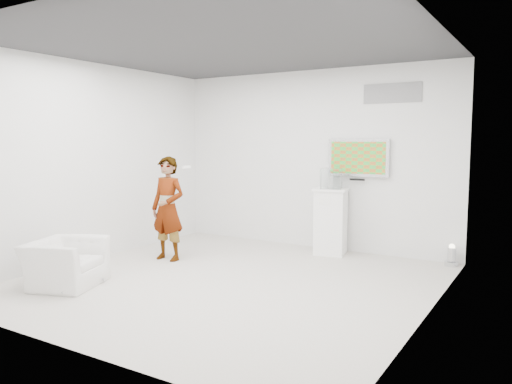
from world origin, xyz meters
TOP-DOWN VIEW (x-y plane):
  - room at (0.00, 0.00)m, footprint 5.01×5.01m
  - tv at (0.85, 2.45)m, footprint 1.00×0.08m
  - logo_decal at (1.35, 2.49)m, footprint 0.90×0.02m
  - person at (-1.46, 0.49)m, footprint 0.59×0.39m
  - armchair at (-1.64, -1.24)m, footprint 1.04×1.11m
  - pedestal at (0.51, 2.15)m, footprint 0.60×0.60m
  - floor_uplight at (2.34, 2.34)m, footprint 0.23×0.23m
  - vitrine at (0.51, 2.15)m, footprint 0.40×0.40m
  - console at (0.51, 2.15)m, footprint 0.11×0.16m
  - wii_remote at (-1.21, 0.64)m, footprint 0.05×0.15m

SIDE VIEW (x-z plane):
  - floor_uplight at x=2.34m, z-range 0.00..0.31m
  - armchair at x=-1.64m, z-range 0.00..0.58m
  - pedestal at x=0.51m, z-range 0.00..1.06m
  - person at x=-1.46m, z-range 0.00..1.58m
  - console at x=0.51m, z-range 1.06..1.28m
  - vitrine at x=0.51m, z-range 1.06..1.38m
  - wii_remote at x=-1.21m, z-range 1.41..1.44m
  - room at x=0.00m, z-range 0.00..3.00m
  - tv at x=0.85m, z-range 1.25..1.85m
  - logo_decal at x=1.35m, z-range 2.40..2.70m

